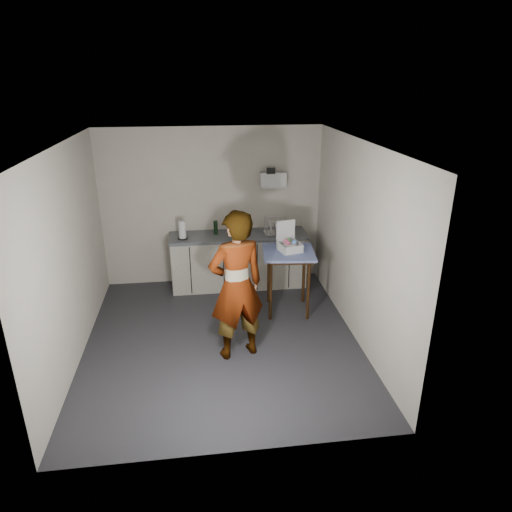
{
  "coord_description": "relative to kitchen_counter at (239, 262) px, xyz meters",
  "views": [
    {
      "loc": [
        -0.25,
        -5.33,
        3.33
      ],
      "look_at": [
        0.52,
        0.45,
        1.01
      ],
      "focal_mm": 32.0,
      "sensor_mm": 36.0,
      "label": 1
    }
  ],
  "objects": [
    {
      "name": "ground",
      "position": [
        -0.4,
        -1.7,
        -0.43
      ],
      "size": [
        4.0,
        4.0,
        0.0
      ],
      "primitive_type": "plane",
      "color": "#252529",
      "rests_on": "ground"
    },
    {
      "name": "dark_bottle",
      "position": [
        -0.36,
        0.05,
        0.6
      ],
      "size": [
        0.07,
        0.07,
        0.23
      ],
      "primitive_type": "cylinder",
      "color": "black",
      "rests_on": "kitchen_counter"
    },
    {
      "name": "wall_shelf",
      "position": [
        0.6,
        0.22,
        1.32
      ],
      "size": [
        0.42,
        0.18,
        0.37
      ],
      "color": "white",
      "rests_on": "ground"
    },
    {
      "name": "standing_man",
      "position": [
        -0.22,
        -2.06,
        0.53
      ],
      "size": [
        0.8,
        0.64,
        1.91
      ],
      "primitive_type": "imported",
      "rotation": [
        0.0,
        0.0,
        3.43
      ],
      "color": "#B2A593",
      "rests_on": "ground"
    },
    {
      "name": "soap_bottle",
      "position": [
        -0.13,
        -0.04,
        0.65
      ],
      "size": [
        0.18,
        0.18,
        0.32
      ],
      "primitive_type": "imported",
      "rotation": [
        0.0,
        0.0,
        0.73
      ],
      "color": "black",
      "rests_on": "kitchen_counter"
    },
    {
      "name": "wall_back",
      "position": [
        -0.4,
        0.29,
        0.87
      ],
      "size": [
        3.6,
        0.02,
        2.6
      ],
      "primitive_type": "cube",
      "color": "beige",
      "rests_on": "ground"
    },
    {
      "name": "side_table",
      "position": [
        0.64,
        -0.99,
        0.41
      ],
      "size": [
        0.81,
        0.81,
        0.95
      ],
      "rotation": [
        0.0,
        0.0,
        -0.11
      ],
      "color": "#331D0B",
      "rests_on": "ground"
    },
    {
      "name": "soda_can",
      "position": [
        0.05,
        0.02,
        0.54
      ],
      "size": [
        0.06,
        0.06,
        0.11
      ],
      "primitive_type": "cylinder",
      "color": "red",
      "rests_on": "kitchen_counter"
    },
    {
      "name": "wall_left",
      "position": [
        -2.19,
        -1.7,
        0.87
      ],
      "size": [
        0.02,
        4.0,
        2.6
      ],
      "primitive_type": "cube",
      "color": "beige",
      "rests_on": "ground"
    },
    {
      "name": "ceiling",
      "position": [
        -0.4,
        -1.7,
        2.17
      ],
      "size": [
        3.6,
        4.0,
        0.01
      ],
      "primitive_type": "cube",
      "color": "white",
      "rests_on": "wall_back"
    },
    {
      "name": "kitchen_counter",
      "position": [
        0.0,
        0.0,
        0.0
      ],
      "size": [
        2.24,
        0.62,
        0.91
      ],
      "color": "black",
      "rests_on": "ground"
    },
    {
      "name": "wall_right",
      "position": [
        1.39,
        -1.7,
        0.87
      ],
      "size": [
        0.02,
        4.0,
        2.6
      ],
      "primitive_type": "cube",
      "color": "beige",
      "rests_on": "ground"
    },
    {
      "name": "paper_towel",
      "position": [
        -0.9,
        -0.1,
        0.62
      ],
      "size": [
        0.17,
        0.17,
        0.3
      ],
      "color": "black",
      "rests_on": "kitchen_counter"
    },
    {
      "name": "bakery_box",
      "position": [
        0.65,
        -0.95,
        0.62
      ],
      "size": [
        0.37,
        0.37,
        0.42
      ],
      "rotation": [
        0.0,
        0.0,
        0.26
      ],
      "color": "white",
      "rests_on": "side_table"
    },
    {
      "name": "dish_rack",
      "position": [
        0.61,
        -0.05,
        0.54
      ],
      "size": [
        0.38,
        0.29,
        0.27
      ],
      "color": "silver",
      "rests_on": "kitchen_counter"
    }
  ]
}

